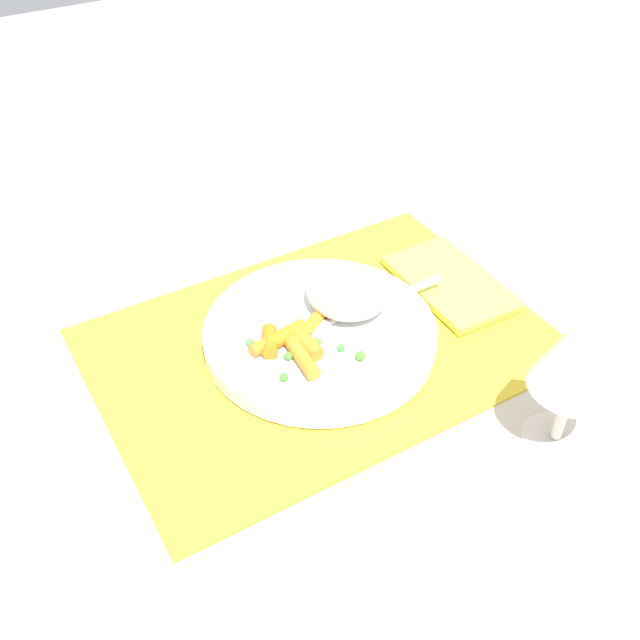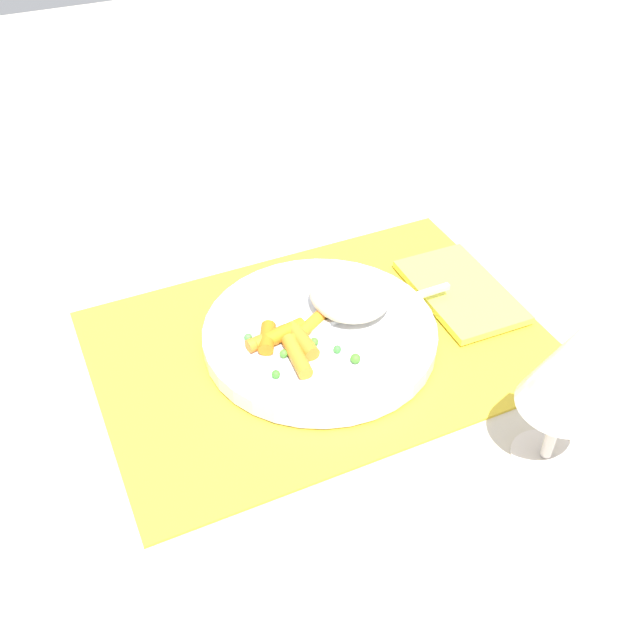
% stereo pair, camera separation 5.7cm
% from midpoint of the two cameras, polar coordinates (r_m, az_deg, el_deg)
% --- Properties ---
extents(ground_plane, '(2.40, 2.40, 0.00)m').
position_cam_midpoint_polar(ground_plane, '(0.76, -2.16, -2.06)').
color(ground_plane, beige).
extents(placemat, '(0.45, 0.31, 0.01)m').
position_cam_midpoint_polar(placemat, '(0.76, -2.17, -1.89)').
color(placemat, gold).
rests_on(placemat, ground_plane).
extents(plate, '(0.24, 0.24, 0.02)m').
position_cam_midpoint_polar(plate, '(0.75, -2.19, -1.20)').
color(plate, white).
rests_on(plate, placemat).
extents(rice_mound, '(0.08, 0.09, 0.04)m').
position_cam_midpoint_polar(rice_mound, '(0.76, -0.04, 2.17)').
color(rice_mound, beige).
rests_on(rice_mound, plate).
extents(carrot_portion, '(0.09, 0.08, 0.02)m').
position_cam_midpoint_polar(carrot_portion, '(0.72, -4.56, -1.71)').
color(carrot_portion, orange).
rests_on(carrot_portion, plate).
extents(pea_scatter, '(0.09, 0.08, 0.01)m').
position_cam_midpoint_polar(pea_scatter, '(0.71, -2.96, -2.59)').
color(pea_scatter, green).
rests_on(pea_scatter, plate).
extents(fork, '(0.19, 0.02, 0.01)m').
position_cam_midpoint_polar(fork, '(0.75, 0.22, 0.47)').
color(fork, beige).
rests_on(fork, plate).
extents(wine_glass, '(0.08, 0.08, 0.16)m').
position_cam_midpoint_polar(wine_glass, '(0.62, 17.20, -2.36)').
color(wine_glass, silver).
rests_on(wine_glass, ground_plane).
extents(napkin, '(0.09, 0.15, 0.01)m').
position_cam_midpoint_polar(napkin, '(0.83, 8.14, 2.84)').
color(napkin, '#EAE54C').
rests_on(napkin, placemat).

